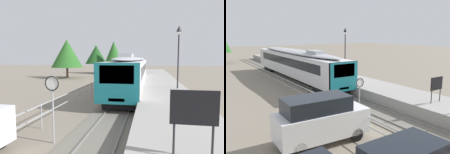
{
  "view_description": "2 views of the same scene",
  "coord_description": "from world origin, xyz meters",
  "views": [
    {
      "loc": [
        1.96,
        2.8,
        3.51
      ],
      "look_at": [
        -1.0,
        18.98,
        2.0
      ],
      "focal_mm": 33.0,
      "sensor_mm": 36.0,
      "label": 1
    },
    {
      "loc": [
        -11.31,
        -1.44,
        5.73
      ],
      "look_at": [
        0.0,
        15.98,
        1.8
      ],
      "focal_mm": 38.08,
      "sensor_mm": 36.0,
      "label": 2
    }
  ],
  "objects": [
    {
      "name": "platform_notice_board",
      "position": [
        3.1,
        8.25,
        2.19
      ],
      "size": [
        1.2,
        0.08,
        1.8
      ],
      "color": "#232328",
      "rests_on": "station_platform"
    },
    {
      "name": "platform_lamp_mid_platform",
      "position": [
        4.36,
        21.19,
        4.62
      ],
      "size": [
        0.34,
        0.34,
        5.35
      ],
      "color": "#232328",
      "rests_on": "station_platform"
    },
    {
      "name": "station_platform",
      "position": [
        3.25,
        22.0,
        0.45
      ],
      "size": [
        3.9,
        60.0,
        0.9
      ],
      "primitive_type": "cube",
      "color": "#999691",
      "rests_on": "ground"
    },
    {
      "name": "commuter_train",
      "position": [
        0.0,
        25.34,
        2.15
      ],
      "size": [
        2.82,
        20.96,
        3.74
      ],
      "color": "silver",
      "rests_on": "track_rails"
    },
    {
      "name": "speed_limit_sign",
      "position": [
        -1.9,
        10.45,
        2.12
      ],
      "size": [
        0.61,
        0.1,
        2.81
      ],
      "color": "#9EA0A5",
      "rests_on": "ground"
    },
    {
      "name": "track_rails",
      "position": [
        0.0,
        22.0,
        0.03
      ],
      "size": [
        3.2,
        60.0,
        0.14
      ],
      "color": "#6B665B",
      "rests_on": "ground"
    },
    {
      "name": "carpark_fence",
      "position": [
        -3.3,
        12.0,
        0.91
      ],
      "size": [
        0.06,
        36.06,
        1.25
      ],
      "color": "#9EA0A5",
      "rests_on": "ground"
    },
    {
      "name": "ground_plane",
      "position": [
        -3.0,
        22.0,
        0.0
      ],
      "size": [
        160.0,
        160.0,
        0.0
      ],
      "primitive_type": "plane",
      "color": "slate"
    },
    {
      "name": "parked_van_white",
      "position": [
        -5.68,
        8.89,
        1.29
      ],
      "size": [
        4.96,
        2.1,
        2.51
      ],
      "color": "white",
      "rests_on": "ground"
    }
  ]
}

